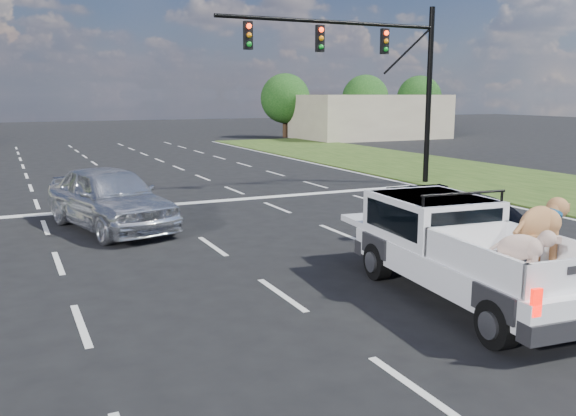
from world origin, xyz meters
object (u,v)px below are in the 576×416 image
silver_sedan (110,197)px  black_coupe (476,229)px  traffic_signal (379,65)px  pickup_truck (464,249)px

silver_sedan → black_coupe: 9.49m
traffic_signal → silver_sedan: 11.99m
silver_sedan → black_coupe: silver_sedan is taller
pickup_truck → black_coupe: 2.80m
silver_sedan → black_coupe: bearing=-59.4°
traffic_signal → black_coupe: size_ratio=1.90×
traffic_signal → pickup_truck: (-6.12, -12.07, -3.81)m
traffic_signal → silver_sedan: traffic_signal is taller
pickup_truck → silver_sedan: pickup_truck is taller
traffic_signal → silver_sedan: (-10.81, -3.44, -3.86)m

